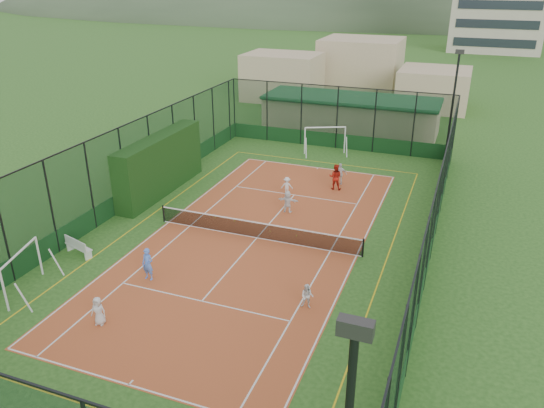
{
  "coord_description": "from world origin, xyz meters",
  "views": [
    {
      "loc": [
        9.81,
        -23.58,
        13.37
      ],
      "look_at": [
        0.11,
        2.03,
        1.2
      ],
      "focal_mm": 35.0,
      "sensor_mm": 36.0,
      "label": 1
    }
  ],
  "objects_px": {
    "child_near_mid": "(148,264)",
    "child_near_left": "(98,311)",
    "futsal_goal_near": "(23,272)",
    "child_near_right": "(307,296)",
    "child_far_left": "(287,186)",
    "coach": "(335,177)",
    "white_bench": "(78,246)",
    "child_far_right": "(340,174)",
    "clubhouse": "(351,114)",
    "floodlight_ne": "(452,108)",
    "child_far_back": "(288,202)",
    "futsal_goal_far": "(325,140)"
  },
  "relations": [
    {
      "from": "child_far_right",
      "to": "child_far_back",
      "type": "height_order",
      "value": "child_far_right"
    },
    {
      "from": "child_near_left",
      "to": "coach",
      "type": "distance_m",
      "value": 18.43
    },
    {
      "from": "white_bench",
      "to": "coach",
      "type": "distance_m",
      "value": 16.55
    },
    {
      "from": "child_near_right",
      "to": "child_near_left",
      "type": "bearing_deg",
      "value": -157.07
    },
    {
      "from": "white_bench",
      "to": "child_far_left",
      "type": "distance_m",
      "value": 13.38
    },
    {
      "from": "white_bench",
      "to": "futsal_goal_far",
      "type": "bearing_deg",
      "value": 87.09
    },
    {
      "from": "floodlight_ne",
      "to": "child_far_back",
      "type": "bearing_deg",
      "value": -122.46
    },
    {
      "from": "white_bench",
      "to": "child_far_left",
      "type": "bearing_deg",
      "value": 73.87
    },
    {
      "from": "child_near_mid",
      "to": "child_far_back",
      "type": "bearing_deg",
      "value": 72.47
    },
    {
      "from": "clubhouse",
      "to": "child_near_mid",
      "type": "distance_m",
      "value": 27.83
    },
    {
      "from": "white_bench",
      "to": "coach",
      "type": "relative_size",
      "value": 1.03
    },
    {
      "from": "child_near_right",
      "to": "child_far_right",
      "type": "xyz_separation_m",
      "value": [
        -2.17,
        14.45,
        0.18
      ]
    },
    {
      "from": "child_near_left",
      "to": "child_near_right",
      "type": "bearing_deg",
      "value": 17.48
    },
    {
      "from": "futsal_goal_far",
      "to": "child_far_back",
      "type": "distance_m",
      "value": 11.59
    },
    {
      "from": "white_bench",
      "to": "futsal_goal_near",
      "type": "xyz_separation_m",
      "value": [
        0.01,
        -3.63,
        0.49
      ]
    },
    {
      "from": "futsal_goal_near",
      "to": "child_near_left",
      "type": "distance_m",
      "value": 4.72
    },
    {
      "from": "child_near_left",
      "to": "clubhouse",
      "type": "bearing_deg",
      "value": 73.4
    },
    {
      "from": "white_bench",
      "to": "futsal_goal_far",
      "type": "height_order",
      "value": "futsal_goal_far"
    },
    {
      "from": "child_far_back",
      "to": "clubhouse",
      "type": "bearing_deg",
      "value": -90.94
    },
    {
      "from": "white_bench",
      "to": "child_far_right",
      "type": "relative_size",
      "value": 1.19
    },
    {
      "from": "child_near_right",
      "to": "child_far_back",
      "type": "relative_size",
      "value": 0.84
    },
    {
      "from": "child_near_right",
      "to": "clubhouse",
      "type": "bearing_deg",
      "value": 93.91
    },
    {
      "from": "futsal_goal_far",
      "to": "child_far_right",
      "type": "xyz_separation_m",
      "value": [
        2.77,
        -6.09,
        -0.29
      ]
    },
    {
      "from": "futsal_goal_far",
      "to": "child_far_back",
      "type": "relative_size",
      "value": 2.42
    },
    {
      "from": "child_near_mid",
      "to": "child_far_left",
      "type": "relative_size",
      "value": 1.34
    },
    {
      "from": "floodlight_ne",
      "to": "child_near_left",
      "type": "bearing_deg",
      "value": -114.39
    },
    {
      "from": "futsal_goal_near",
      "to": "child_near_right",
      "type": "bearing_deg",
      "value": -90.33
    },
    {
      "from": "floodlight_ne",
      "to": "futsal_goal_far",
      "type": "bearing_deg",
      "value": -172.0
    },
    {
      "from": "child_near_mid",
      "to": "child_far_right",
      "type": "relative_size",
      "value": 1.06
    },
    {
      "from": "clubhouse",
      "to": "futsal_goal_far",
      "type": "xyz_separation_m",
      "value": [
        -0.48,
        -6.68,
        -0.52
      ]
    },
    {
      "from": "child_far_left",
      "to": "coach",
      "type": "xyz_separation_m",
      "value": [
        2.68,
        1.99,
        0.27
      ]
    },
    {
      "from": "floodlight_ne",
      "to": "coach",
      "type": "height_order",
      "value": "floodlight_ne"
    },
    {
      "from": "child_near_right",
      "to": "child_far_left",
      "type": "relative_size",
      "value": 0.96
    },
    {
      "from": "white_bench",
      "to": "child_near_right",
      "type": "relative_size",
      "value": 1.56
    },
    {
      "from": "floodlight_ne",
      "to": "futsal_goal_near",
      "type": "distance_m",
      "value": 30.15
    },
    {
      "from": "child_near_right",
      "to": "coach",
      "type": "bearing_deg",
      "value": 94.15
    },
    {
      "from": "white_bench",
      "to": "futsal_goal_far",
      "type": "relative_size",
      "value": 0.54
    },
    {
      "from": "child_near_mid",
      "to": "child_near_left",
      "type": "bearing_deg",
      "value": -86.12
    },
    {
      "from": "child_near_right",
      "to": "child_far_right",
      "type": "bearing_deg",
      "value": 93.16
    },
    {
      "from": "white_bench",
      "to": "child_near_left",
      "type": "distance_m",
      "value": 6.43
    },
    {
      "from": "clubhouse",
      "to": "child_near_mid",
      "type": "relative_size",
      "value": 9.57
    },
    {
      "from": "child_near_mid",
      "to": "child_far_left",
      "type": "distance_m",
      "value": 12.25
    },
    {
      "from": "child_near_left",
      "to": "futsal_goal_near",
      "type": "bearing_deg",
      "value": 159.2
    },
    {
      "from": "child_near_left",
      "to": "child_far_back",
      "type": "relative_size",
      "value": 0.93
    },
    {
      "from": "child_far_back",
      "to": "coach",
      "type": "relative_size",
      "value": 0.78
    },
    {
      "from": "child_far_back",
      "to": "floodlight_ne",
      "type": "bearing_deg",
      "value": -124.8
    },
    {
      "from": "white_bench",
      "to": "clubhouse",
      "type": "bearing_deg",
      "value": 90.82
    },
    {
      "from": "clubhouse",
      "to": "child_near_mid",
      "type": "xyz_separation_m",
      "value": [
        -3.18,
        -27.63,
        -0.77
      ]
    },
    {
      "from": "futsal_goal_far",
      "to": "child_far_back",
      "type": "xyz_separation_m",
      "value": [
        0.93,
        -11.54,
        -0.37
      ]
    },
    {
      "from": "floodlight_ne",
      "to": "white_bench",
      "type": "distance_m",
      "value": 27.27
    }
  ]
}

